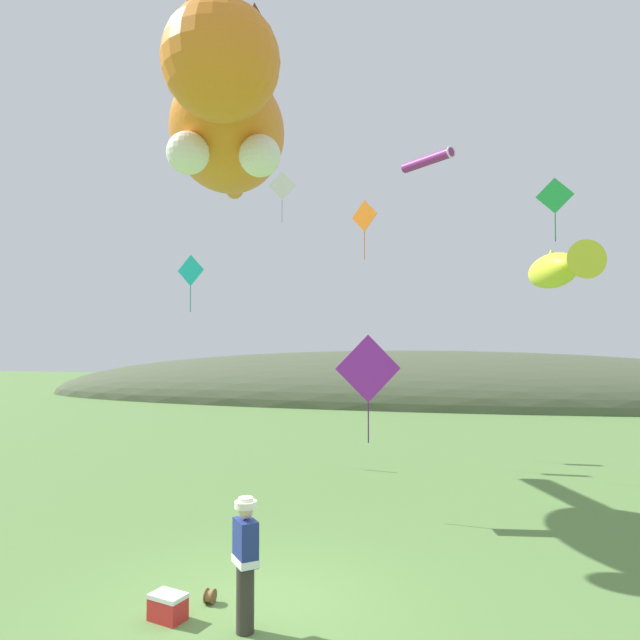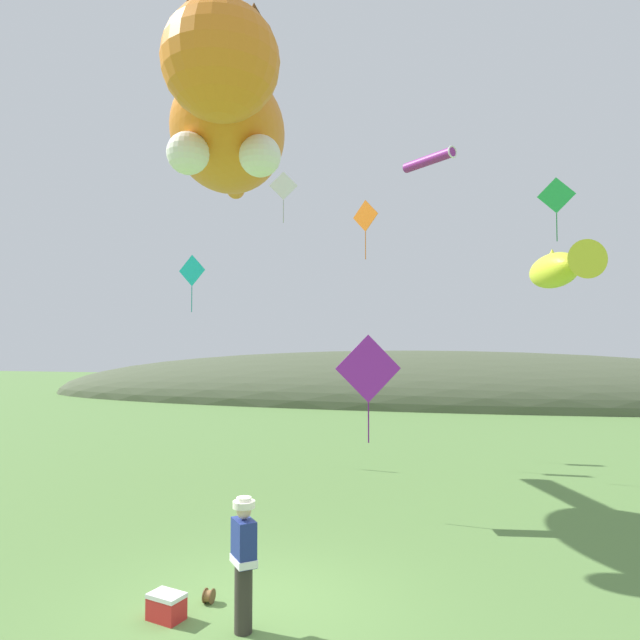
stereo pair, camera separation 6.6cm
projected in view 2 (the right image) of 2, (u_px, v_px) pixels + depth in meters
The scene contains 14 objects.
ground_plane at pixel (254, 610), 8.21m from camera, with size 120.00×120.00×0.00m, color #5B8442.
distant_hill_ridge at pixel (416, 400), 38.98m from camera, with size 55.97×14.57×6.75m.
festival_attendant at pixel (244, 559), 7.60m from camera, with size 0.47×0.49×1.77m.
kite_spool at pixel (209, 596), 8.41m from camera, with size 0.13×0.21×0.21m.
picnic_cooler at pixel (166, 606), 7.92m from camera, with size 0.56×0.44×0.36m.
kite_giant_cat at pixel (227, 126), 13.64m from camera, with size 4.57×9.57×3.04m.
kite_fish_windsock at pixel (559, 268), 14.46m from camera, with size 1.56×3.48×1.04m.
kite_tube_streamer at pixel (429, 160), 20.33m from camera, with size 1.99×1.78×0.44m.
kite_diamond_white at pixel (283, 186), 22.10m from camera, with size 1.08×0.27×2.01m.
kite_diamond_violet at pixel (368, 369), 12.85m from camera, with size 1.40×0.65×2.43m.
kite_diamond_teal at pixel (192, 271), 19.77m from camera, with size 1.08×0.21×2.00m.
kite_diamond_green at pixel (556, 196), 18.17m from camera, with size 1.15×0.21×2.06m.
kite_diamond_red at pixel (224, 152), 21.09m from camera, with size 1.27×0.24×2.19m.
kite_diamond_orange at pixel (365, 217), 18.33m from camera, with size 0.90×0.53×1.93m.
Camera 2 is at (2.90, -7.92, 3.83)m, focal length 32.00 mm.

